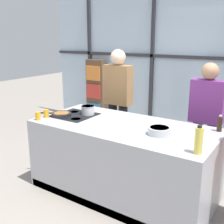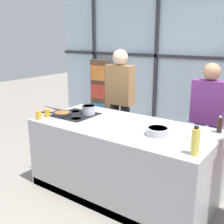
{
  "view_description": "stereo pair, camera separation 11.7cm",
  "coord_description": "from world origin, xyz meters",
  "px_view_note": "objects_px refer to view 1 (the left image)",
  "views": [
    {
      "loc": [
        1.65,
        -2.71,
        1.92
      ],
      "look_at": [
        -0.23,
        0.1,
        0.99
      ],
      "focal_mm": 45.0,
      "sensor_mm": 36.0,
      "label": 1
    },
    {
      "loc": [
        1.75,
        -2.65,
        1.92
      ],
      "look_at": [
        -0.23,
        0.1,
        0.99
      ],
      "focal_mm": 45.0,
      "sensor_mm": 36.0,
      "label": 2
    }
  ],
  "objects_px": {
    "spectator_far_left": "(118,97)",
    "oil_bottle": "(199,140)",
    "mixing_bowl": "(159,130)",
    "spectator_center_left": "(206,115)",
    "frying_pan": "(61,114)",
    "saucepan": "(88,110)",
    "juice_glass_far": "(46,113)",
    "pepper_grinder": "(220,124)",
    "juice_glass_near": "(38,116)",
    "white_plate": "(173,128)"
  },
  "relations": [
    {
      "from": "juice_glass_near",
      "to": "juice_glass_far",
      "type": "relative_size",
      "value": 1.0
    },
    {
      "from": "frying_pan",
      "to": "mixing_bowl",
      "type": "relative_size",
      "value": 1.73
    },
    {
      "from": "pepper_grinder",
      "to": "juice_glass_near",
      "type": "relative_size",
      "value": 1.88
    },
    {
      "from": "pepper_grinder",
      "to": "spectator_far_left",
      "type": "bearing_deg",
      "value": 161.0
    },
    {
      "from": "spectator_center_left",
      "to": "juice_glass_near",
      "type": "xyz_separation_m",
      "value": [
        -1.69,
        -1.4,
        0.05
      ]
    },
    {
      "from": "spectator_far_left",
      "to": "spectator_center_left",
      "type": "bearing_deg",
      "value": -180.0
    },
    {
      "from": "spectator_far_left",
      "to": "juice_glass_far",
      "type": "xyz_separation_m",
      "value": [
        -0.29,
        -1.26,
        -0.03
      ]
    },
    {
      "from": "oil_bottle",
      "to": "spectator_far_left",
      "type": "bearing_deg",
      "value": 142.03
    },
    {
      "from": "saucepan",
      "to": "juice_glass_far",
      "type": "relative_size",
      "value": 2.98
    },
    {
      "from": "frying_pan",
      "to": "mixing_bowl",
      "type": "height_order",
      "value": "mixing_bowl"
    },
    {
      "from": "white_plate",
      "to": "spectator_far_left",
      "type": "bearing_deg",
      "value": 147.49
    },
    {
      "from": "white_plate",
      "to": "oil_bottle",
      "type": "xyz_separation_m",
      "value": [
        0.45,
        -0.53,
        0.12
      ]
    },
    {
      "from": "spectator_far_left",
      "to": "juice_glass_near",
      "type": "xyz_separation_m",
      "value": [
        -0.29,
        -1.4,
        -0.03
      ]
    },
    {
      "from": "saucepan",
      "to": "juice_glass_far",
      "type": "height_order",
      "value": "saucepan"
    },
    {
      "from": "spectator_far_left",
      "to": "saucepan",
      "type": "height_order",
      "value": "spectator_far_left"
    },
    {
      "from": "pepper_grinder",
      "to": "spectator_center_left",
      "type": "bearing_deg",
      "value": 117.45
    },
    {
      "from": "pepper_grinder",
      "to": "juice_glass_near",
      "type": "height_order",
      "value": "pepper_grinder"
    },
    {
      "from": "pepper_grinder",
      "to": "juice_glass_far",
      "type": "distance_m",
      "value": 2.11
    },
    {
      "from": "mixing_bowl",
      "to": "oil_bottle",
      "type": "xyz_separation_m",
      "value": [
        0.5,
        -0.28,
        0.08
      ]
    },
    {
      "from": "juice_glass_near",
      "to": "white_plate",
      "type": "bearing_deg",
      "value": 21.4
    },
    {
      "from": "frying_pan",
      "to": "white_plate",
      "type": "xyz_separation_m",
      "value": [
        1.43,
        0.31,
        -0.02
      ]
    },
    {
      "from": "spectator_center_left",
      "to": "white_plate",
      "type": "bearing_deg",
      "value": 78.99
    },
    {
      "from": "white_plate",
      "to": "oil_bottle",
      "type": "bearing_deg",
      "value": -49.64
    },
    {
      "from": "juice_glass_far",
      "to": "pepper_grinder",
      "type": "bearing_deg",
      "value": 18.53
    },
    {
      "from": "white_plate",
      "to": "juice_glass_far",
      "type": "bearing_deg",
      "value": -163.25
    },
    {
      "from": "oil_bottle",
      "to": "juice_glass_far",
      "type": "xyz_separation_m",
      "value": [
        -1.99,
        0.07,
        -0.07
      ]
    },
    {
      "from": "mixing_bowl",
      "to": "white_plate",
      "type": "bearing_deg",
      "value": 78.64
    },
    {
      "from": "frying_pan",
      "to": "spectator_center_left",
      "type": "bearing_deg",
      "value": 34.88
    },
    {
      "from": "spectator_far_left",
      "to": "saucepan",
      "type": "distance_m",
      "value": 0.85
    },
    {
      "from": "mixing_bowl",
      "to": "spectator_center_left",
      "type": "bearing_deg",
      "value": 78.91
    },
    {
      "from": "spectator_far_left",
      "to": "oil_bottle",
      "type": "bearing_deg",
      "value": 142.03
    },
    {
      "from": "saucepan",
      "to": "oil_bottle",
      "type": "distance_m",
      "value": 1.69
    },
    {
      "from": "frying_pan",
      "to": "pepper_grinder",
      "type": "relative_size",
      "value": 2.26
    },
    {
      "from": "frying_pan",
      "to": "white_plate",
      "type": "distance_m",
      "value": 1.47
    },
    {
      "from": "frying_pan",
      "to": "oil_bottle",
      "type": "bearing_deg",
      "value": -6.57
    },
    {
      "from": "spectator_center_left",
      "to": "juice_glass_far",
      "type": "bearing_deg",
      "value": 36.57
    },
    {
      "from": "white_plate",
      "to": "juice_glass_near",
      "type": "bearing_deg",
      "value": -158.6
    },
    {
      "from": "spectator_far_left",
      "to": "pepper_grinder",
      "type": "distance_m",
      "value": 1.8
    },
    {
      "from": "frying_pan",
      "to": "saucepan",
      "type": "height_order",
      "value": "saucepan"
    },
    {
      "from": "saucepan",
      "to": "pepper_grinder",
      "type": "xyz_separation_m",
      "value": [
        1.64,
        0.26,
        0.02
      ]
    },
    {
      "from": "saucepan",
      "to": "oil_bottle",
      "type": "xyz_separation_m",
      "value": [
        1.63,
        -0.47,
        0.06
      ]
    },
    {
      "from": "oil_bottle",
      "to": "juice_glass_far",
      "type": "bearing_deg",
      "value": 178.13
    },
    {
      "from": "white_plate",
      "to": "oil_bottle",
      "type": "relative_size",
      "value": 1.02
    },
    {
      "from": "juice_glass_far",
      "to": "spectator_center_left",
      "type": "bearing_deg",
      "value": 36.57
    },
    {
      "from": "spectator_center_left",
      "to": "oil_bottle",
      "type": "bearing_deg",
      "value": 102.57
    },
    {
      "from": "mixing_bowl",
      "to": "juice_glass_far",
      "type": "height_order",
      "value": "juice_glass_far"
    },
    {
      "from": "spectator_center_left",
      "to": "pepper_grinder",
      "type": "xyz_separation_m",
      "value": [
        0.3,
        -0.59,
        0.08
      ]
    },
    {
      "from": "juice_glass_near",
      "to": "saucepan",
      "type": "bearing_deg",
      "value": 56.39
    },
    {
      "from": "white_plate",
      "to": "frying_pan",
      "type": "bearing_deg",
      "value": -167.71
    },
    {
      "from": "white_plate",
      "to": "oil_bottle",
      "type": "height_order",
      "value": "oil_bottle"
    }
  ]
}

